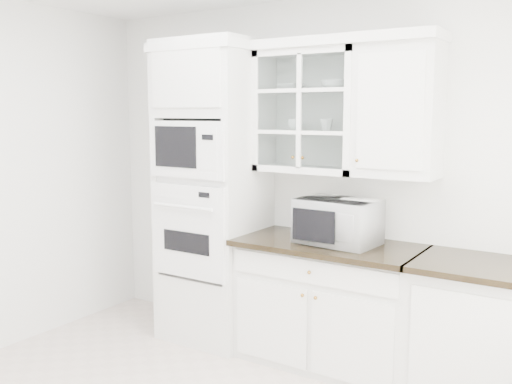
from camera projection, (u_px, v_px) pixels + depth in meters
The scene contains 12 objects.
room_shell at pixel (212, 124), 3.28m from camera, with size 4.00×3.50×2.70m.
oven_column at pixel (213, 193), 4.59m from camera, with size 0.76×0.68×2.40m.
base_cabinet_run at pixel (329, 303), 4.16m from camera, with size 1.32×0.67×0.92m.
extra_base_cabinet at pixel (472, 331), 3.63m from camera, with size 0.72×0.67×0.92m.
upper_cabinet_glass at pixel (310, 111), 4.22m from camera, with size 0.80×0.33×0.90m.
upper_cabinet_solid at pixel (399, 111), 3.86m from camera, with size 0.55×0.33×0.90m, color white.
crown_molding at pixel (296, 45), 4.19m from camera, with size 2.14×0.38×0.07m, color white.
countertop_microwave at pixel (339, 221), 4.04m from camera, with size 0.55×0.46×0.32m, color white.
bowl_a at pixel (291, 87), 4.26m from camera, with size 0.19×0.19×0.05m, color white.
bowl_b at pixel (335, 85), 4.07m from camera, with size 0.20×0.20×0.06m, color white.
cup_a at pixel (296, 125), 4.28m from camera, with size 0.11×0.11×0.09m, color white.
cup_b at pixel (327, 125), 4.16m from camera, with size 0.09×0.09×0.09m, color white.
Camera 1 is at (2.01, -2.21, 1.85)m, focal length 40.00 mm.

